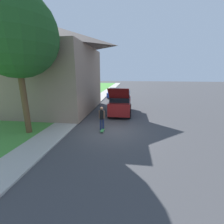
# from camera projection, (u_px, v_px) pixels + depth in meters

# --- Properties ---
(ground_plane) EXTENTS (120.00, 120.00, 0.00)m
(ground_plane) POSITION_uv_depth(u_px,v_px,m) (110.00, 130.00, 10.53)
(ground_plane) COLOR #3D3D3F
(lawn) EXTENTS (10.00, 80.00, 0.08)m
(lawn) POSITION_uv_depth(u_px,v_px,m) (49.00, 107.00, 17.27)
(lawn) COLOR #478E38
(lawn) RESTS_ON ground_plane
(sidewalk) EXTENTS (1.80, 80.00, 0.10)m
(sidewalk) POSITION_uv_depth(u_px,v_px,m) (86.00, 108.00, 16.72)
(sidewalk) COLOR #ADA89E
(sidewalk) RESTS_ON ground_plane
(house) EXTENTS (10.83, 9.25, 8.49)m
(house) POSITION_uv_depth(u_px,v_px,m) (42.00, 67.00, 15.02)
(house) COLOR #89705B
(house) RESTS_ON lawn
(lawn_tree_near) EXTENTS (4.87, 4.87, 8.35)m
(lawn_tree_near) POSITION_uv_depth(u_px,v_px,m) (14.00, 35.00, 8.41)
(lawn_tree_near) COLOR brown
(lawn_tree_near) RESTS_ON lawn
(lawn_tree_far) EXTENTS (3.79, 3.79, 7.64)m
(lawn_tree_far) POSITION_uv_depth(u_px,v_px,m) (79.00, 57.00, 18.76)
(lawn_tree_far) COLOR brown
(lawn_tree_far) RESTS_ON lawn
(suv_parked) EXTENTS (2.04, 5.18, 2.76)m
(suv_parked) POSITION_uv_depth(u_px,v_px,m) (121.00, 103.00, 14.38)
(suv_parked) COLOR maroon
(suv_parked) RESTS_ON ground_plane
(car_down_street) EXTENTS (1.88, 4.48, 1.40)m
(car_down_street) POSITION_uv_depth(u_px,v_px,m) (114.00, 93.00, 24.42)
(car_down_street) COLOR navy
(car_down_street) RESTS_ON ground_plane
(skateboarder) EXTENTS (0.41, 0.22, 1.66)m
(skateboarder) POSITION_uv_depth(u_px,v_px,m) (102.00, 117.00, 10.27)
(skateboarder) COLOR #192347
(skateboarder) RESTS_ON ground_plane
(skateboard) EXTENTS (0.22, 0.77, 0.10)m
(skateboard) POSITION_uv_depth(u_px,v_px,m) (103.00, 130.00, 10.26)
(skateboard) COLOR #337F3D
(skateboard) RESTS_ON ground_plane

